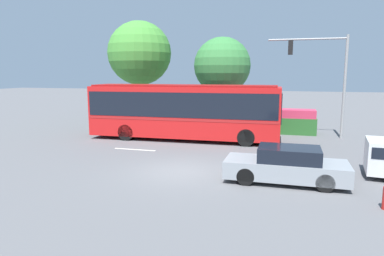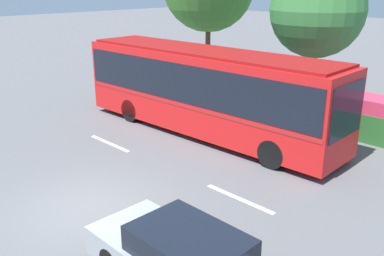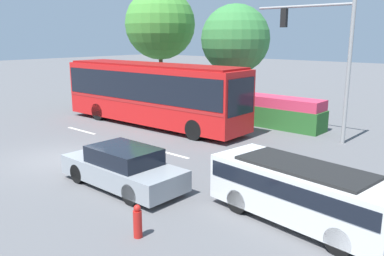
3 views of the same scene
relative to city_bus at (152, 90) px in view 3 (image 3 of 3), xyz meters
The scene contains 11 objects.
ground_plane 7.38m from the city_bus, 73.75° to the right, with size 140.00×140.00×0.00m, color #5B5B5E.
city_bus is the anchor object (origin of this frame).
sedan_foreground 9.59m from the city_bus, 48.86° to the right, with size 4.55×1.79×1.36m.
suv_left_lane 13.16m from the city_bus, 25.45° to the right, with size 5.24×2.44×1.58m.
traffic_light_pole 9.33m from the city_bus, 20.18° to the left, with size 4.84×0.24×6.45m.
flowering_hedge 6.43m from the city_bus, 40.95° to the left, with size 6.65×1.43×1.66m.
street_tree_left 9.22m from the city_bus, 132.20° to the left, with size 5.16×5.16×8.31m.
street_tree_centre 6.78m from the city_bus, 78.48° to the left, with size 4.32×4.32×6.85m.
fire_hydrant 13.04m from the city_bus, 44.66° to the right, with size 0.22×0.22×0.86m.
lane_stripe_near 4.34m from the city_bus, 116.15° to the right, with size 2.40×0.16×0.01m, color silver.
lane_stripe_mid 6.05m from the city_bus, 36.55° to the right, with size 2.40×0.16×0.01m, color silver.
Camera 3 is at (14.22, -8.18, 4.85)m, focal length 37.47 mm.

